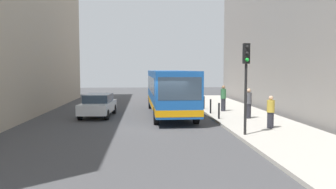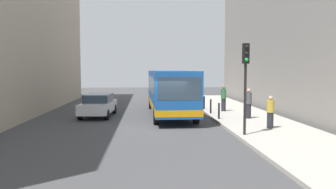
% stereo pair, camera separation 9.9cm
% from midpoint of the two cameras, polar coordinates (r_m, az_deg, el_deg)
% --- Properties ---
extents(ground_plane, '(80.00, 80.00, 0.00)m').
position_cam_midpoint_polar(ground_plane, '(18.10, -0.73, -5.59)').
color(ground_plane, '#424244').
extents(sidewalk, '(4.40, 40.00, 0.15)m').
position_cam_midpoint_polar(sidewalk, '(19.15, 15.69, -4.98)').
color(sidewalk, '#ADA89E').
rests_on(sidewalk, ground).
extents(bus, '(2.77, 11.07, 3.00)m').
position_cam_midpoint_polar(bus, '(22.99, 0.37, 0.84)').
color(bus, '#19519E').
rests_on(bus, ground).
extents(car_beside_bus, '(2.08, 4.50, 1.48)m').
position_cam_midpoint_polar(car_beside_bus, '(22.68, -11.52, -1.68)').
color(car_beside_bus, silver).
rests_on(car_beside_bus, ground).
extents(car_behind_bus, '(1.89, 4.42, 1.48)m').
position_cam_midpoint_polar(car_behind_bus, '(33.42, 0.14, 0.29)').
color(car_behind_bus, maroon).
rests_on(car_behind_bus, ground).
extents(traffic_light, '(0.28, 0.33, 4.10)m').
position_cam_midpoint_polar(traffic_light, '(15.51, 13.11, 3.81)').
color(traffic_light, black).
rests_on(traffic_light, sidewalk).
extents(bollard_near, '(0.11, 0.11, 0.95)m').
position_cam_midpoint_polar(bollard_near, '(20.39, 8.71, -2.75)').
color(bollard_near, black).
rests_on(bollard_near, sidewalk).
extents(bollard_mid, '(0.11, 0.11, 0.95)m').
position_cam_midpoint_polar(bollard_mid, '(22.86, 7.33, -1.98)').
color(bollard_mid, black).
rests_on(bollard_mid, sidewalk).
extents(bollard_far, '(0.11, 0.11, 0.95)m').
position_cam_midpoint_polar(bollard_far, '(25.33, 6.22, -1.36)').
color(bollard_far, black).
rests_on(bollard_far, sidewalk).
extents(pedestrian_near_signal, '(0.38, 0.38, 1.63)m').
position_cam_midpoint_polar(pedestrian_near_signal, '(17.71, 17.00, -2.86)').
color(pedestrian_near_signal, '#26262D').
rests_on(pedestrian_near_signal, sidewalk).
extents(pedestrian_mid_sidewalk, '(0.38, 0.38, 1.79)m').
position_cam_midpoint_polar(pedestrian_mid_sidewalk, '(20.91, 13.53, -1.48)').
color(pedestrian_mid_sidewalk, '#26262D').
rests_on(pedestrian_mid_sidewalk, sidewalk).
extents(pedestrian_far_sidewalk, '(0.38, 0.38, 1.81)m').
position_cam_midpoint_polar(pedestrian_far_sidewalk, '(24.19, 9.46, -0.62)').
color(pedestrian_far_sidewalk, '#26262D').
rests_on(pedestrian_far_sidewalk, sidewalk).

